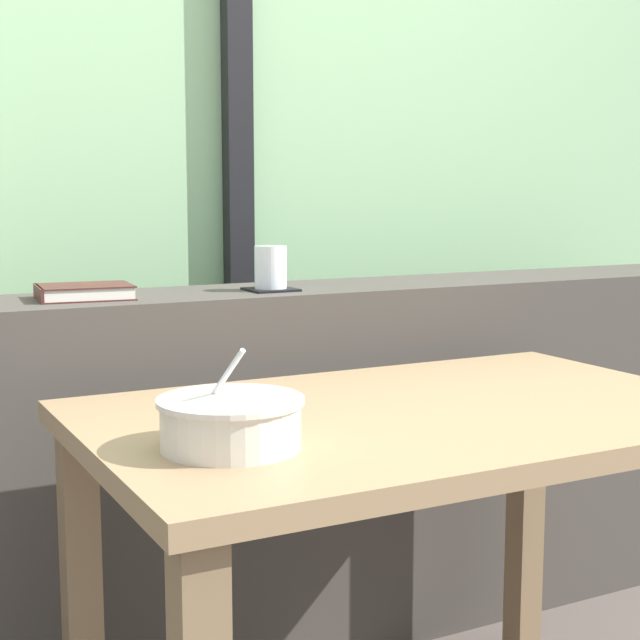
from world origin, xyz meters
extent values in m
cube|color=#8EBC89|center=(0.00, 1.09, 1.40)|extent=(4.80, 0.08, 2.80)
cube|color=black|center=(0.14, 1.02, 1.30)|extent=(0.07, 0.05, 2.60)
cube|color=#423D38|center=(0.00, 0.55, 0.41)|extent=(2.80, 0.30, 0.82)
cube|color=#826849|center=(-0.49, 0.25, 0.32)|extent=(0.06, 0.06, 0.65)
cube|color=#826849|center=(0.49, 0.25, 0.32)|extent=(0.06, 0.06, 0.65)
cube|color=#997A56|center=(0.00, -0.05, 0.66)|extent=(1.08, 0.69, 0.03)
cube|color=black|center=(0.00, 0.51, 0.83)|extent=(0.10, 0.10, 0.00)
cylinder|color=white|center=(0.00, 0.51, 0.87)|extent=(0.07, 0.07, 0.09)
cylinder|color=gold|center=(0.00, 0.51, 0.87)|extent=(0.06, 0.06, 0.07)
cube|color=#47231E|center=(-0.39, 0.54, 0.83)|extent=(0.19, 0.16, 0.00)
cube|color=silver|center=(-0.39, 0.54, 0.84)|extent=(0.18, 0.15, 0.02)
cube|color=#47231E|center=(-0.39, 0.54, 0.85)|extent=(0.19, 0.16, 0.00)
cube|color=#47231E|center=(-0.48, 0.55, 0.84)|extent=(0.02, 0.14, 0.03)
cylinder|color=silver|center=(-0.36, -0.14, 0.72)|extent=(0.20, 0.20, 0.07)
cylinder|color=silver|center=(-0.36, -0.14, 0.75)|extent=(0.21, 0.21, 0.01)
cylinder|color=brown|center=(-0.36, -0.14, 0.71)|extent=(0.17, 0.17, 0.04)
cylinder|color=silver|center=(-0.37, -0.11, 0.76)|extent=(0.04, 0.12, 0.13)
ellipsoid|color=silver|center=(-0.37, -0.09, 0.72)|extent=(0.03, 0.05, 0.01)
cube|color=silver|center=(-0.25, 0.09, 0.68)|extent=(0.07, 0.17, 0.01)
camera|label=1|loc=(-0.85, -1.34, 1.04)|focal=53.51mm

